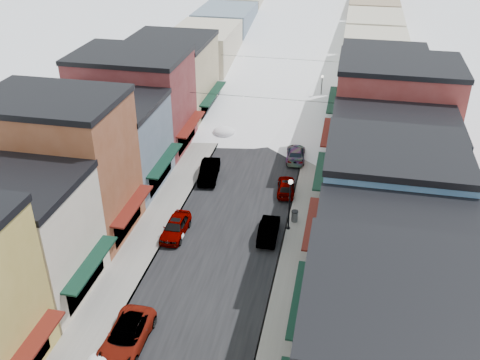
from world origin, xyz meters
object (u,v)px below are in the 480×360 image
at_px(car_white_suv, 126,337).
at_px(trash_can, 295,216).
at_px(car_dark_hatch, 209,171).
at_px(car_silver_sedan, 176,227).
at_px(car_green_sedan, 269,230).
at_px(streetlamp_near, 290,198).

distance_m(car_white_suv, trash_can, 19.29).
bearing_deg(car_dark_hatch, car_silver_sedan, -98.71).
relative_size(car_silver_sedan, car_dark_hatch, 0.92).
bearing_deg(car_white_suv, car_green_sedan, 62.68).
bearing_deg(car_white_suv, car_dark_hatch, 90.78).
relative_size(car_silver_sedan, streetlamp_near, 0.94).
bearing_deg(car_silver_sedan, car_white_suv, -86.66).
height_order(car_silver_sedan, trash_can, car_silver_sedan).
bearing_deg(streetlamp_near, car_dark_hatch, 140.41).
bearing_deg(streetlamp_near, trash_can, 73.18).
xyz_separation_m(car_dark_hatch, car_green_sedan, (7.71, -9.04, -0.08)).
xyz_separation_m(car_silver_sedan, car_green_sedan, (8.02, 1.32, -0.04)).
height_order(car_white_suv, car_green_sedan, car_white_suv).
distance_m(car_silver_sedan, car_green_sedan, 8.13).
bearing_deg(car_green_sedan, streetlamp_near, -140.28).
height_order(car_green_sedan, streetlamp_near, streetlamp_near).
relative_size(car_white_suv, streetlamp_near, 1.13).
relative_size(car_white_suv, car_green_sedan, 1.23).
bearing_deg(car_silver_sedan, car_dark_hatch, 88.39).
bearing_deg(trash_can, car_white_suv, -118.55).
distance_m(car_white_suv, car_green_sedan, 16.01).
relative_size(car_dark_hatch, trash_can, 4.77).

